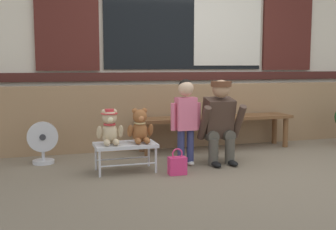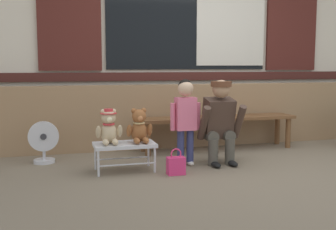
{
  "view_description": "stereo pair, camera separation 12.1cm",
  "coord_description": "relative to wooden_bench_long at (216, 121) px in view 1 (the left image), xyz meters",
  "views": [
    {
      "loc": [
        -2.05,
        -3.98,
        1.11
      ],
      "look_at": [
        -0.68,
        0.51,
        0.55
      ],
      "focal_mm": 44.71,
      "sensor_mm": 36.0,
      "label": 1
    },
    {
      "loc": [
        -1.93,
        -4.02,
        1.11
      ],
      "look_at": [
        -0.68,
        0.51,
        0.55
      ],
      "focal_mm": 44.71,
      "sensor_mm": 36.0,
      "label": 2
    }
  ],
  "objects": [
    {
      "name": "ground_plane",
      "position": [
        -0.15,
        -1.06,
        -0.37
      ],
      "size": [
        60.0,
        60.0,
        0.0
      ],
      "primitive_type": "plane",
      "color": "#756651"
    },
    {
      "name": "brick_low_wall",
      "position": [
        -0.15,
        0.37,
        0.05
      ],
      "size": [
        7.26,
        0.25,
        0.85
      ],
      "primitive_type": "cube",
      "color": "#997551",
      "rests_on": "ground"
    },
    {
      "name": "shop_facade",
      "position": [
        -0.15,
        0.88,
        1.49
      ],
      "size": [
        7.4,
        0.26,
        3.73
      ],
      "color": "beige",
      "rests_on": "ground"
    },
    {
      "name": "wooden_bench_long",
      "position": [
        0.0,
        0.0,
        0.0
      ],
      "size": [
        2.1,
        0.4,
        0.44
      ],
      "color": "brown",
      "rests_on": "ground"
    },
    {
      "name": "small_display_bench",
      "position": [
        -1.37,
        -0.8,
        -0.11
      ],
      "size": [
        0.64,
        0.36,
        0.3
      ],
      "color": "silver",
      "rests_on": "ground"
    },
    {
      "name": "teddy_bear_with_hat",
      "position": [
        -1.53,
        -0.8,
        0.1
      ],
      "size": [
        0.28,
        0.27,
        0.36
      ],
      "color": "#CCB289",
      "rests_on": "small_display_bench"
    },
    {
      "name": "teddy_bear_plain",
      "position": [
        -1.21,
        -0.8,
        0.09
      ],
      "size": [
        0.28,
        0.26,
        0.36
      ],
      "color": "#93562D",
      "rests_on": "small_display_bench"
    },
    {
      "name": "child_standing",
      "position": [
        -0.68,
        -0.73,
        0.22
      ],
      "size": [
        0.35,
        0.18,
        0.96
      ],
      "color": "navy",
      "rests_on": "ground"
    },
    {
      "name": "adult_crouching",
      "position": [
        -0.28,
        -0.75,
        0.11
      ],
      "size": [
        0.5,
        0.49,
        0.95
      ],
      "color": "#4C473D",
      "rests_on": "ground"
    },
    {
      "name": "handbag_on_ground",
      "position": [
        -0.89,
        -1.08,
        -0.28
      ],
      "size": [
        0.18,
        0.11,
        0.27
      ],
      "color": "#E53370",
      "rests_on": "ground"
    },
    {
      "name": "floor_fan",
      "position": [
        -2.2,
        -0.19,
        -0.13
      ],
      "size": [
        0.34,
        0.24,
        0.48
      ],
      "color": "silver",
      "rests_on": "ground"
    }
  ]
}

